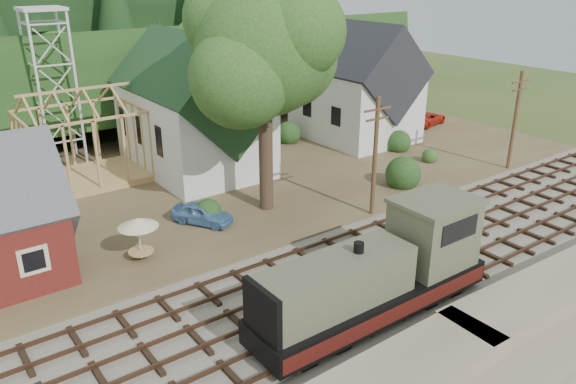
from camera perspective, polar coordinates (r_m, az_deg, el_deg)
ground at (r=29.44m, az=5.67°, el=-9.33°), size 140.00×140.00×0.00m
embankment at (r=24.99m, az=19.29°, el=-17.07°), size 64.00×5.00×1.60m
railroad_bed at (r=29.40m, az=5.67°, el=-9.20°), size 64.00×11.00×0.16m
village_flat at (r=43.04m, az=-10.40°, el=1.05°), size 64.00×26.00×0.30m
hillside at (r=64.69m, az=-19.99°, el=6.99°), size 70.00×28.96×12.74m
ridge at (r=79.86m, az=-23.47°, el=9.15°), size 80.00×20.00×12.00m
church at (r=43.86m, az=-9.48°, el=8.39°), size 8.40×15.17×13.00m
farmhouse at (r=52.40m, az=6.87°, el=10.37°), size 8.40×10.80×10.60m
timber_frame at (r=43.67m, az=-20.12°, el=4.67°), size 8.20×6.20×6.99m
lattice_tower at (r=48.09m, az=-23.38°, el=14.01°), size 3.20×3.20×12.12m
big_tree at (r=34.84m, az=-2.27°, el=13.64°), size 10.90×8.40×14.70m
telegraph_pole_near at (r=35.54m, az=8.83°, el=3.67°), size 2.20×0.28×8.00m
telegraph_pole_far at (r=47.03m, az=22.07°, el=6.82°), size 2.20×0.28×8.00m
locomotive at (r=26.21m, az=9.44°, el=-8.28°), size 12.31×3.08×4.92m
car_blue at (r=35.31m, az=-8.71°, el=-2.16°), size 3.41×4.15×1.33m
car_red at (r=59.03m, az=13.96°, el=7.29°), size 5.07×3.08×1.31m
patio_set at (r=31.21m, az=-14.99°, el=-3.20°), size 2.18×2.18×2.43m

